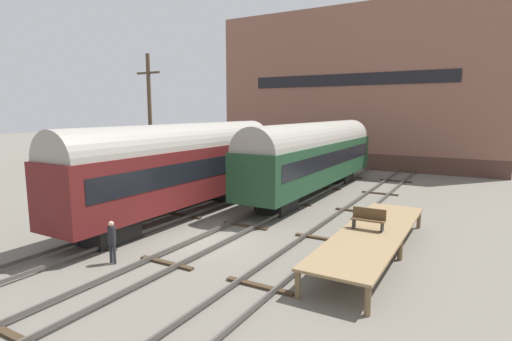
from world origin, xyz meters
TOP-DOWN VIEW (x-y plane):
  - ground_plane at (0.00, 0.00)m, footprint 200.00×200.00m
  - track_left at (-4.25, 0.00)m, footprint 2.60×60.00m
  - track_middle at (0.00, 0.00)m, footprint 2.60×60.00m
  - track_right at (4.25, 0.00)m, footprint 2.60×60.00m
  - train_car_green at (0.00, 12.66)m, footprint 3.09×18.38m
  - train_car_maroon at (-4.25, 3.05)m, footprint 2.88×16.19m
  - station_platform at (6.84, 2.08)m, footprint 2.56×10.62m
  - bench at (6.59, 2.28)m, footprint 1.40×0.40m
  - person_worker at (-1.90, -4.01)m, footprint 0.32×0.32m
  - utility_pole at (-7.39, 3.89)m, footprint 1.80×0.24m
  - warehouse_building at (-2.11, 32.26)m, footprint 30.03×11.20m

SIDE VIEW (x-z plane):
  - ground_plane at x=0.00m, z-range 0.00..0.00m
  - track_left at x=-4.25m, z-range 0.01..0.27m
  - track_middle at x=0.00m, z-range 0.01..0.27m
  - track_right at x=4.25m, z-range 0.01..0.27m
  - station_platform at x=6.84m, z-range 0.43..1.47m
  - person_worker at x=-1.90m, z-range 0.18..1.93m
  - bench at x=6.59m, z-range 1.07..1.98m
  - train_car_green at x=0.00m, z-range 0.35..5.58m
  - train_car_maroon at x=-4.25m, z-range 0.38..5.71m
  - utility_pole at x=-7.39m, z-range 0.16..9.62m
  - warehouse_building at x=-2.11m, z-range 0.00..16.73m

